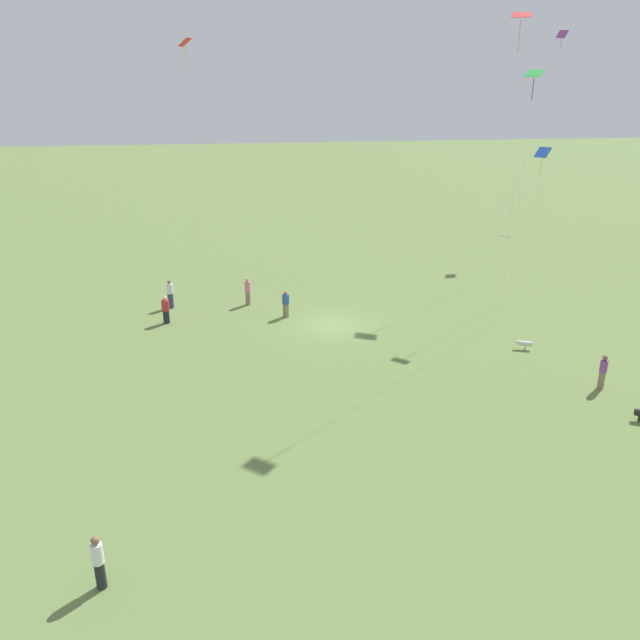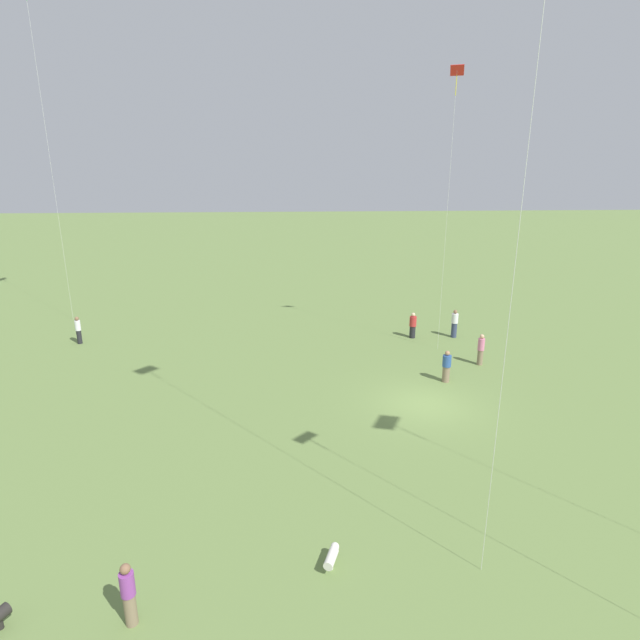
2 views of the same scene
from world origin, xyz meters
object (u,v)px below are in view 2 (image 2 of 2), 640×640
object	(u,v)px
person_5	(413,326)
dog_1	(332,556)
person_1	(454,324)
person_4	(78,330)
person_2	(129,594)
person_3	(481,350)
person_6	(446,367)
kite_4	(455,95)

from	to	relation	value
person_5	dog_1	size ratio (longest dim) A/B	2.00
person_1	person_4	world-z (taller)	person_1
person_2	dog_1	xyz separation A→B (m)	(-4.80, -1.38, -0.51)
person_4	person_5	bearing A→B (deg)	63.54
person_1	dog_1	distance (m)	21.05
person_2	person_4	bearing A→B (deg)	-171.83
person_2	person_3	xyz separation A→B (m)	(-14.30, -15.29, 0.04)
person_3	person_5	size ratio (longest dim) A/B	1.06
person_2	person_6	world-z (taller)	person_2
person_1	person_3	world-z (taller)	person_1
person_2	person_5	world-z (taller)	person_2
person_2	dog_1	world-z (taller)	person_2
person_1	person_3	distance (m)	4.78
person_3	person_1	bearing A→B (deg)	-164.97
person_2	person_3	world-z (taller)	person_3
person_5	kite_4	bearing A→B (deg)	-102.46
person_5	kite_4	world-z (taller)	kite_4
person_3	person_4	world-z (taller)	person_3
person_3	dog_1	world-z (taller)	person_3
kite_4	person_5	bearing A→B (deg)	-0.54
person_2	dog_1	distance (m)	5.02
person_1	kite_4	distance (m)	13.32
person_6	dog_1	xyz separation A→B (m)	(6.91, 11.79, -0.47)
person_5	dog_1	distance (m)	20.06
person_2	person_4	world-z (taller)	person_4
person_4	kite_4	xyz separation A→B (m)	(-21.66, 2.59, 13.08)
person_6	kite_4	xyz separation A→B (m)	(-1.10, -4.85, 13.14)
dog_1	kite_4	bearing A→B (deg)	85.25
person_3	person_5	bearing A→B (deg)	-135.88
person_6	person_3	bearing A→B (deg)	110.88
person_5	person_4	bearing A→B (deg)	141.39
person_1	person_2	distance (m)	24.75
person_1	kite_4	bearing A→B (deg)	91.82
person_4	kite_4	size ratio (longest dim) A/B	0.11
kite_4	dog_1	distance (m)	22.95
person_1	dog_1	xyz separation A→B (m)	(9.68, 18.69, -0.56)
person_2	person_4	size ratio (longest dim) A/B	0.97
person_2	person_3	bearing A→B (deg)	121.88
person_5	person_6	xyz separation A→B (m)	(0.10, 7.00, -0.00)
person_4	kite_4	bearing A→B (deg)	57.95
person_5	dog_1	xyz separation A→B (m)	(7.02, 18.79, -0.47)
person_2	person_6	size ratio (longest dim) A/B	1.01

